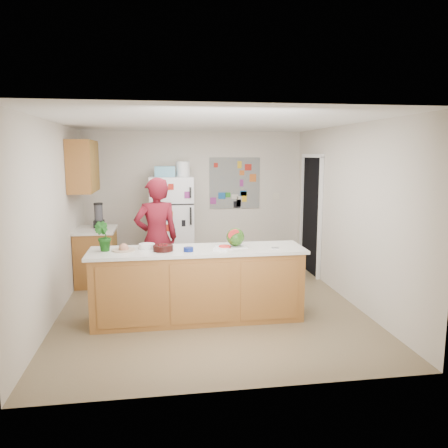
{
  "coord_description": "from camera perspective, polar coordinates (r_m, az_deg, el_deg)",
  "views": [
    {
      "loc": [
        -0.67,
        -5.81,
        2.09
      ],
      "look_at": [
        0.24,
        0.2,
        1.11
      ],
      "focal_mm": 35.0,
      "sensor_mm": 36.0,
      "label": 1
    }
  ],
  "objects": [
    {
      "name": "cutting_board",
      "position": [
        5.54,
        0.92,
        -3.0
      ],
      "size": [
        0.41,
        0.35,
        0.01
      ],
      "primitive_type": "cube",
      "rotation": [
        0.0,
        0.0,
        0.26
      ],
      "color": "silver",
      "rests_on": "peninsula_top"
    },
    {
      "name": "plate",
      "position": [
        5.48,
        -12.97,
        -3.32
      ],
      "size": [
        0.28,
        0.28,
        0.02
      ],
      "primitive_type": "cylinder",
      "rotation": [
        0.0,
        0.0,
        -0.02
      ],
      "color": "#BCAD8F",
      "rests_on": "peninsula_top"
    },
    {
      "name": "cobalt_bowl",
      "position": [
        5.32,
        -4.66,
        -3.32
      ],
      "size": [
        0.15,
        0.15,
        0.05
      ],
      "primitive_type": "cylinder",
      "rotation": [
        0.0,
        0.0,
        0.32
      ],
      "color": "#09175A",
      "rests_on": "peninsula_top"
    },
    {
      "name": "doorway",
      "position": [
        7.8,
        11.38,
        1.07
      ],
      "size": [
        0.03,
        0.85,
        2.04
      ],
      "primitive_type": "cube",
      "color": "black",
      "rests_on": "ground"
    },
    {
      "name": "photo_collage",
      "position": [
        8.19,
        1.41,
        5.35
      ],
      "size": [
        0.95,
        0.01,
        0.95
      ],
      "primitive_type": "cube",
      "color": "slate",
      "rests_on": "wall_back"
    },
    {
      "name": "wall_right",
      "position": [
        6.45,
        16.03,
        1.3
      ],
      "size": [
        0.02,
        4.5,
        2.5
      ],
      "primitive_type": "cube",
      "color": "beige",
      "rests_on": "ground"
    },
    {
      "name": "floor",
      "position": [
        6.21,
        -1.93,
        -10.62
      ],
      "size": [
        4.0,
        4.5,
        0.02
      ],
      "primitive_type": "cube",
      "color": "brown",
      "rests_on": "ground"
    },
    {
      "name": "refrigerator",
      "position": [
        7.79,
        -6.87,
        -0.09
      ],
      "size": [
        0.75,
        0.7,
        1.7
      ],
      "primitive_type": "cube",
      "color": "silver",
      "rests_on": "floor"
    },
    {
      "name": "blender_appliance",
      "position": [
        7.39,
        -16.05,
        1.01
      ],
      "size": [
        0.14,
        0.14,
        0.38
      ],
      "primitive_type": "cylinder",
      "color": "black",
      "rests_on": "side_counter_top"
    },
    {
      "name": "side_counter_top",
      "position": [
        7.33,
        -16.47,
        -0.74
      ],
      "size": [
        0.64,
        0.84,
        0.04
      ],
      "primitive_type": "cube",
      "color": "silver",
      "rests_on": "side_counter_base"
    },
    {
      "name": "wall_left",
      "position": [
        6.02,
        -21.36,
        0.49
      ],
      "size": [
        0.02,
        4.5,
        2.5
      ],
      "primitive_type": "cube",
      "color": "beige",
      "rests_on": "ground"
    },
    {
      "name": "paper_towel",
      "position": [
        5.4,
        -0.38,
        -3.26
      ],
      "size": [
        0.22,
        0.21,
        0.02
      ],
      "primitive_type": "cube",
      "rotation": [
        0.0,
        0.0,
        -0.32
      ],
      "color": "white",
      "rests_on": "peninsula_top"
    },
    {
      "name": "wall_back",
      "position": [
        8.14,
        -3.84,
        3.19
      ],
      "size": [
        4.0,
        0.02,
        2.5
      ],
      "primitive_type": "cube",
      "color": "beige",
      "rests_on": "ground"
    },
    {
      "name": "person",
      "position": [
        6.36,
        -8.79,
        -1.91
      ],
      "size": [
        0.73,
        0.57,
        1.76
      ],
      "primitive_type": "imported",
      "rotation": [
        0.0,
        0.0,
        3.39
      ],
      "color": "maroon",
      "rests_on": "floor"
    },
    {
      "name": "fridge_top_bin",
      "position": [
        7.7,
        -7.75,
        6.82
      ],
      "size": [
        0.35,
        0.28,
        0.18
      ],
      "primitive_type": "cube",
      "color": "#5999B2",
      "rests_on": "refrigerator"
    },
    {
      "name": "ceiling",
      "position": [
        5.86,
        -2.06,
        13.24
      ],
      "size": [
        4.0,
        4.5,
        0.02
      ],
      "primitive_type": "cube",
      "color": "white",
      "rests_on": "wall_back"
    },
    {
      "name": "keys",
      "position": [
        5.5,
        6.69,
        -3.13
      ],
      "size": [
        0.09,
        0.05,
        0.01
      ],
      "primitive_type": "cube",
      "rotation": [
        0.0,
        0.0,
        -0.13
      ],
      "color": "gray",
      "rests_on": "peninsula_top"
    },
    {
      "name": "peninsula_top",
      "position": [
        5.46,
        -3.46,
        -3.46
      ],
      "size": [
        2.68,
        0.7,
        0.04
      ],
      "primitive_type": "cube",
      "color": "silver",
      "rests_on": "peninsula_base"
    },
    {
      "name": "potted_plant",
      "position": [
        5.49,
        -15.53,
        -1.58
      ],
      "size": [
        0.24,
        0.21,
        0.36
      ],
      "primitive_type": "imported",
      "rotation": [
        0.0,
        0.0,
        2.83
      ],
      "color": "#0F4110",
      "rests_on": "peninsula_top"
    },
    {
      "name": "watermelon",
      "position": [
        5.54,
        1.5,
        -1.71
      ],
      "size": [
        0.23,
        0.23,
        0.23
      ],
      "primitive_type": "sphere",
      "color": "#2D5619",
      "rests_on": "cutting_board"
    },
    {
      "name": "watermelon_slice",
      "position": [
        5.47,
        0.09,
        -2.96
      ],
      "size": [
        0.15,
        0.15,
        0.02
      ],
      "primitive_type": "cylinder",
      "color": "red",
      "rests_on": "cutting_board"
    },
    {
      "name": "cherry_bowl",
      "position": [
        5.38,
        -7.96,
        -3.13
      ],
      "size": [
        0.31,
        0.31,
        0.07
      ],
      "primitive_type": "cylinder",
      "rotation": [
        0.0,
        0.0,
        0.38
      ],
      "color": "black",
      "rests_on": "peninsula_top"
    },
    {
      "name": "peninsula_base",
      "position": [
        5.58,
        -3.41,
        -8.07
      ],
      "size": [
        2.6,
        0.62,
        0.88
      ],
      "primitive_type": "cube",
      "color": "brown",
      "rests_on": "floor"
    },
    {
      "name": "side_counter_base",
      "position": [
        7.42,
        -16.31,
        -4.17
      ],
      "size": [
        0.6,
        0.8,
        0.86
      ],
      "primitive_type": "cube",
      "color": "brown",
      "rests_on": "floor"
    },
    {
      "name": "white_bowl",
      "position": [
        5.54,
        -10.04,
        -2.87
      ],
      "size": [
        0.22,
        0.22,
        0.06
      ],
      "primitive_type": "cylinder",
      "rotation": [
        0.0,
        0.0,
        -0.11
      ],
      "color": "silver",
      "rests_on": "peninsula_top"
    },
    {
      "name": "upper_cabinets",
      "position": [
        7.2,
        -17.92,
        7.19
      ],
      "size": [
        0.35,
        1.0,
        0.8
      ],
      "primitive_type": "cube",
      "color": "brown",
      "rests_on": "wall_left"
    }
  ]
}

